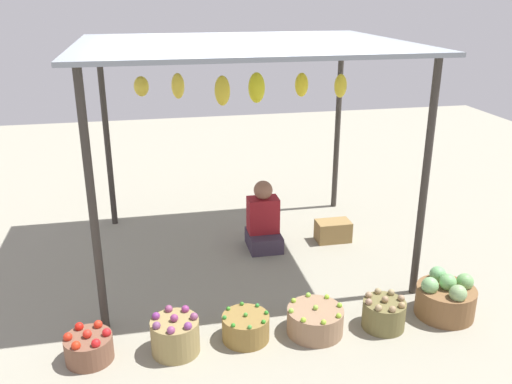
{
  "coord_description": "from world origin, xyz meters",
  "views": [
    {
      "loc": [
        -0.97,
        -5.34,
        2.74
      ],
      "look_at": [
        0.0,
        -0.63,
        0.95
      ],
      "focal_mm": 38.31,
      "sensor_mm": 36.0,
      "label": 1
    }
  ],
  "objects_px": {
    "basket_red_tomatoes": "(89,347)",
    "basket_cabbages": "(446,298)",
    "basket_potatoes": "(384,313)",
    "basket_purple_onions": "(175,335)",
    "basket_limes": "(315,320)",
    "wooden_crate_near_vendor": "(333,231)",
    "basket_green_chilies": "(246,327)",
    "vendor_person": "(263,222)"
  },
  "relations": [
    {
      "from": "basket_red_tomatoes",
      "to": "basket_cabbages",
      "type": "xyz_separation_m",
      "value": [
        3.06,
        0.02,
        0.06
      ]
    },
    {
      "from": "basket_green_chilies",
      "to": "vendor_person",
      "type": "bearing_deg",
      "value": 72.83
    },
    {
      "from": "basket_purple_onions",
      "to": "vendor_person",
      "type": "bearing_deg",
      "value": 57.54
    },
    {
      "from": "basket_purple_onions",
      "to": "basket_cabbages",
      "type": "relative_size",
      "value": 0.75
    },
    {
      "from": "basket_purple_onions",
      "to": "basket_limes",
      "type": "bearing_deg",
      "value": 1.22
    },
    {
      "from": "basket_red_tomatoes",
      "to": "basket_cabbages",
      "type": "height_order",
      "value": "basket_cabbages"
    },
    {
      "from": "basket_red_tomatoes",
      "to": "basket_purple_onions",
      "type": "height_order",
      "value": "basket_purple_onions"
    },
    {
      "from": "wooden_crate_near_vendor",
      "to": "basket_red_tomatoes",
      "type": "bearing_deg",
      "value": -146.96
    },
    {
      "from": "basket_red_tomatoes",
      "to": "basket_cabbages",
      "type": "relative_size",
      "value": 0.72
    },
    {
      "from": "basket_potatoes",
      "to": "basket_cabbages",
      "type": "bearing_deg",
      "value": 6.28
    },
    {
      "from": "vendor_person",
      "to": "basket_purple_onions",
      "type": "bearing_deg",
      "value": -122.46
    },
    {
      "from": "wooden_crate_near_vendor",
      "to": "basket_cabbages",
      "type": "bearing_deg",
      "value": -74.45
    },
    {
      "from": "basket_red_tomatoes",
      "to": "basket_potatoes",
      "type": "distance_m",
      "value": 2.45
    },
    {
      "from": "basket_potatoes",
      "to": "basket_purple_onions",
      "type": "bearing_deg",
      "value": 179.45
    },
    {
      "from": "wooden_crate_near_vendor",
      "to": "basket_limes",
      "type": "bearing_deg",
      "value": -113.87
    },
    {
      "from": "vendor_person",
      "to": "basket_red_tomatoes",
      "type": "xyz_separation_m",
      "value": [
        -1.77,
        -1.7,
        -0.19
      ]
    },
    {
      "from": "basket_potatoes",
      "to": "wooden_crate_near_vendor",
      "type": "distance_m",
      "value": 1.75
    },
    {
      "from": "basket_potatoes",
      "to": "wooden_crate_near_vendor",
      "type": "height_order",
      "value": "basket_potatoes"
    },
    {
      "from": "basket_red_tomatoes",
      "to": "vendor_person",
      "type": "bearing_deg",
      "value": 43.74
    },
    {
      "from": "basket_green_chilies",
      "to": "wooden_crate_near_vendor",
      "type": "bearing_deg",
      "value": 51.19
    },
    {
      "from": "vendor_person",
      "to": "basket_purple_onions",
      "type": "height_order",
      "value": "vendor_person"
    },
    {
      "from": "basket_limes",
      "to": "basket_green_chilies",
      "type": "bearing_deg",
      "value": 177.32
    },
    {
      "from": "basket_red_tomatoes",
      "to": "basket_green_chilies",
      "type": "distance_m",
      "value": 1.25
    },
    {
      "from": "basket_red_tomatoes",
      "to": "wooden_crate_near_vendor",
      "type": "relative_size",
      "value": 0.96
    },
    {
      "from": "basket_purple_onions",
      "to": "basket_green_chilies",
      "type": "xyz_separation_m",
      "value": [
        0.58,
        0.05,
        -0.04
      ]
    },
    {
      "from": "basket_red_tomatoes",
      "to": "basket_cabbages",
      "type": "distance_m",
      "value": 3.06
    },
    {
      "from": "basket_purple_onions",
      "to": "basket_cabbages",
      "type": "bearing_deg",
      "value": 1.21
    },
    {
      "from": "basket_cabbages",
      "to": "basket_potatoes",
      "type": "bearing_deg",
      "value": -173.72
    },
    {
      "from": "basket_purple_onions",
      "to": "basket_cabbages",
      "type": "height_order",
      "value": "basket_cabbages"
    },
    {
      "from": "basket_red_tomatoes",
      "to": "basket_green_chilies",
      "type": "bearing_deg",
      "value": 0.85
    },
    {
      "from": "vendor_person",
      "to": "basket_potatoes",
      "type": "height_order",
      "value": "vendor_person"
    },
    {
      "from": "basket_potatoes",
      "to": "basket_cabbages",
      "type": "height_order",
      "value": "basket_cabbages"
    },
    {
      "from": "basket_red_tomatoes",
      "to": "basket_limes",
      "type": "xyz_separation_m",
      "value": [
        1.85,
        -0.01,
        0.0
      ]
    },
    {
      "from": "basket_potatoes",
      "to": "wooden_crate_near_vendor",
      "type": "bearing_deg",
      "value": 85.08
    },
    {
      "from": "vendor_person",
      "to": "wooden_crate_near_vendor",
      "type": "height_order",
      "value": "vendor_person"
    },
    {
      "from": "basket_purple_onions",
      "to": "basket_green_chilies",
      "type": "height_order",
      "value": "basket_purple_onions"
    },
    {
      "from": "basket_green_chilies",
      "to": "basket_potatoes",
      "type": "distance_m",
      "value": 1.2
    },
    {
      "from": "basket_red_tomatoes",
      "to": "basket_limes",
      "type": "height_order",
      "value": "basket_red_tomatoes"
    },
    {
      "from": "basket_green_chilies",
      "to": "basket_limes",
      "type": "bearing_deg",
      "value": -2.68
    },
    {
      "from": "basket_limes",
      "to": "basket_purple_onions",
      "type": "bearing_deg",
      "value": -178.78
    },
    {
      "from": "basket_green_chilies",
      "to": "basket_cabbages",
      "type": "xyz_separation_m",
      "value": [
        1.81,
        -0.0,
        0.06
      ]
    },
    {
      "from": "vendor_person",
      "to": "basket_purple_onions",
      "type": "relative_size",
      "value": 2.01
    }
  ]
}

